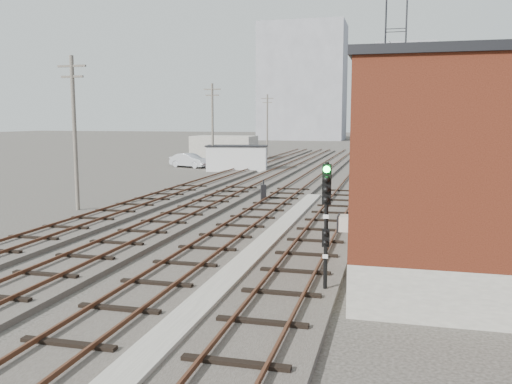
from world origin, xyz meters
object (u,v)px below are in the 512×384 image
(site_trailer, at_px, (237,158))
(car_grey, at_px, (192,161))
(signal_mast, at_px, (326,218))
(switch_stand, at_px, (263,193))
(car_red, at_px, (228,163))
(car_silver, at_px, (190,160))

(site_trailer, bearing_deg, car_grey, 135.91)
(site_trailer, bearing_deg, signal_mast, -79.87)
(switch_stand, relative_size, car_grey, 0.35)
(car_red, height_order, car_grey, car_red)
(switch_stand, xyz_separation_m, car_silver, (-14.08, 23.38, 0.12))
(signal_mast, xyz_separation_m, switch_stand, (-6.11, 17.47, -1.74))
(site_trailer, bearing_deg, car_red, 118.15)
(switch_stand, bearing_deg, car_red, 90.56)
(signal_mast, relative_size, car_silver, 0.85)
(site_trailer, distance_m, car_grey, 8.17)
(car_grey, bearing_deg, site_trailer, -127.15)
(signal_mast, xyz_separation_m, car_grey, (-20.65, 42.83, -1.82))
(site_trailer, relative_size, car_grey, 1.66)
(switch_stand, xyz_separation_m, site_trailer, (-7.80, 20.78, 0.69))
(switch_stand, bearing_deg, signal_mast, -92.66)
(car_silver, bearing_deg, signal_mast, -134.36)
(site_trailer, distance_m, car_red, 2.88)
(switch_stand, distance_m, car_silver, 27.29)
(site_trailer, height_order, car_grey, site_trailer)
(signal_mast, bearing_deg, car_silver, 116.30)
(signal_mast, height_order, site_trailer, signal_mast)
(car_silver, bearing_deg, site_trailer, -93.14)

